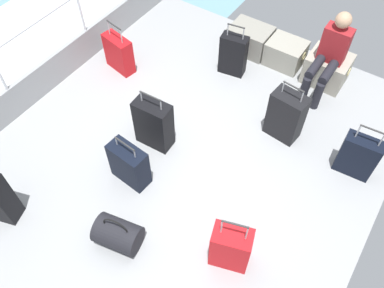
# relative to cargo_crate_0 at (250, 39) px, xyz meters

# --- Properties ---
(ground_plane) EXTENTS (4.40, 5.20, 0.06)m
(ground_plane) POSITION_rel_cargo_crate_0_xyz_m (0.30, -2.11, -0.22)
(ground_plane) COLOR #939699
(gunwale_port) EXTENTS (0.06, 5.20, 0.45)m
(gunwale_port) POSITION_rel_cargo_crate_0_xyz_m (-1.87, -2.11, 0.03)
(gunwale_port) COLOR #939699
(gunwale_port) RESTS_ON ground_plane
(railing_port) EXTENTS (0.04, 4.20, 1.02)m
(railing_port) POSITION_rel_cargo_crate_0_xyz_m (-1.87, -2.11, 0.59)
(railing_port) COLOR silver
(railing_port) RESTS_ON ground_plane
(cargo_crate_0) EXTENTS (0.62, 0.44, 0.38)m
(cargo_crate_0) POSITION_rel_cargo_crate_0_xyz_m (0.00, 0.00, 0.00)
(cargo_crate_0) COLOR gray
(cargo_crate_0) RESTS_ON ground_plane
(cargo_crate_1) EXTENTS (0.55, 0.43, 0.36)m
(cargo_crate_1) POSITION_rel_cargo_crate_0_xyz_m (0.57, 0.01, -0.01)
(cargo_crate_1) COLOR gray
(cargo_crate_1) RESTS_ON ground_plane
(cargo_crate_2) EXTENTS (0.58, 0.47, 0.41)m
(cargo_crate_2) POSITION_rel_cargo_crate_0_xyz_m (1.19, -0.00, 0.02)
(cargo_crate_2) COLOR #9E9989
(cargo_crate_2) RESTS_ON ground_plane
(passenger_seated) EXTENTS (0.34, 0.66, 1.11)m
(passenger_seated) POSITION_rel_cargo_crate_0_xyz_m (1.19, -0.19, 0.40)
(passenger_seated) COLOR maroon
(passenger_seated) RESTS_ON ground_plane
(suitcase_0) EXTENTS (0.46, 0.26, 0.65)m
(suitcase_0) POSITION_rel_cargo_crate_0_xyz_m (-0.02, -2.76, 0.07)
(suitcase_0) COLOR black
(suitcase_0) RESTS_ON ground_plane
(suitcase_1) EXTENTS (0.47, 0.27, 0.74)m
(suitcase_1) POSITION_rel_cargo_crate_0_xyz_m (-1.33, -1.38, 0.07)
(suitcase_1) COLOR red
(suitcase_1) RESTS_ON ground_plane
(suitcase_3) EXTENTS (0.39, 0.24, 0.78)m
(suitcase_3) POSITION_rel_cargo_crate_0_xyz_m (0.03, -0.56, 0.11)
(suitcase_3) COLOR black
(suitcase_3) RESTS_ON ground_plane
(suitcase_4) EXTENTS (0.43, 0.29, 0.82)m
(suitcase_4) POSITION_rel_cargo_crate_0_xyz_m (1.12, -1.20, 0.14)
(suitcase_4) COLOR black
(suitcase_4) RESTS_ON ground_plane
(suitcase_5) EXTENTS (0.43, 0.34, 0.79)m
(suitcase_5) POSITION_rel_cargo_crate_0_xyz_m (1.40, -2.98, 0.09)
(suitcase_5) COLOR red
(suitcase_5) RESTS_ON ground_plane
(suitcase_6) EXTENTS (0.42, 0.22, 0.75)m
(suitcase_6) POSITION_rel_cargo_crate_0_xyz_m (2.05, -1.26, 0.09)
(suitcase_6) COLOR black
(suitcase_6) RESTS_ON ground_plane
(suitcase_7) EXTENTS (0.44, 0.25, 0.81)m
(suitcase_7) POSITION_rel_cargo_crate_0_xyz_m (-0.11, -2.18, 0.14)
(suitcase_7) COLOR black
(suitcase_7) RESTS_ON ground_plane
(duffel_bag) EXTENTS (0.51, 0.40, 0.46)m
(duffel_bag) POSITION_rel_cargo_crate_0_xyz_m (0.36, -3.44, -0.03)
(duffel_bag) COLOR black
(duffel_bag) RESTS_ON ground_plane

